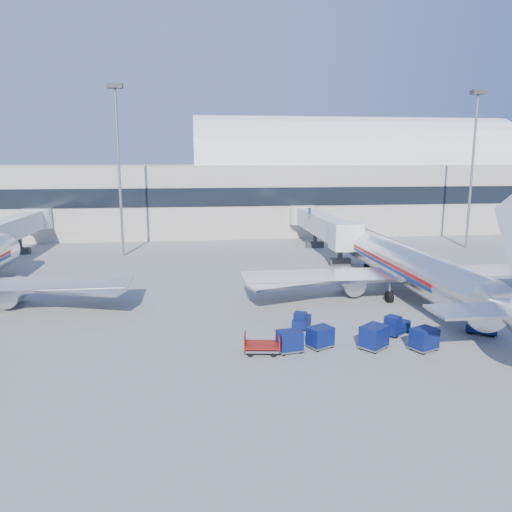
{
  "coord_description": "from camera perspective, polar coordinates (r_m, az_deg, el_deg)",
  "views": [
    {
      "loc": [
        -10.31,
        -38.94,
        12.93
      ],
      "look_at": [
        -4.66,
        6.0,
        4.17
      ],
      "focal_mm": 35.0,
      "sensor_mm": 36.0,
      "label": 1
    }
  ],
  "objects": [
    {
      "name": "ground",
      "position": [
        42.3,
        7.35,
        -6.95
      ],
      "size": [
        260.0,
        260.0,
        0.0
      ],
      "primitive_type": "plane",
      "color": "gray",
      "rests_on": "ground"
    },
    {
      "name": "terminal",
      "position": [
        95.11,
        -9.22,
        7.54
      ],
      "size": [
        170.0,
        28.15,
        21.0
      ],
      "color": "#B2AA9E",
      "rests_on": "ground"
    },
    {
      "name": "airliner_main",
      "position": [
        48.99,
        17.51,
        -1.36
      ],
      "size": [
        32.0,
        37.26,
        12.07
      ],
      "color": "silver",
      "rests_on": "ground"
    },
    {
      "name": "jetbridge_near",
      "position": [
        72.57,
        7.2,
        3.73
      ],
      "size": [
        4.4,
        27.5,
        6.25
      ],
      "color": "silver",
      "rests_on": "ground"
    },
    {
      "name": "jetbridge_mid",
      "position": [
        74.33,
        -26.05,
        2.87
      ],
      "size": [
        4.4,
        27.5,
        6.25
      ],
      "color": "silver",
      "rests_on": "ground"
    },
    {
      "name": "mast_west",
      "position": [
        69.64,
        -15.51,
        12.09
      ],
      "size": [
        2.0,
        1.2,
        22.6
      ],
      "color": "slate",
      "rests_on": "ground"
    },
    {
      "name": "mast_east",
      "position": [
        79.88,
        23.64,
        11.38
      ],
      "size": [
        2.0,
        1.2,
        22.6
      ],
      "color": "slate",
      "rests_on": "ground"
    },
    {
      "name": "barrier_near",
      "position": [
        51.31,
        26.69,
        -4.33
      ],
      "size": [
        3.0,
        0.55,
        0.9
      ],
      "primitive_type": "cube",
      "color": "#9E9E96",
      "rests_on": "ground"
    },
    {
      "name": "tug_lead",
      "position": [
        39.23,
        15.64,
        -7.66
      ],
      "size": [
        2.55,
        2.33,
        1.51
      ],
      "rotation": [
        0.0,
        0.0,
        0.65
      ],
      "color": "#091346",
      "rests_on": "ground"
    },
    {
      "name": "tug_right",
      "position": [
        41.58,
        24.27,
        -7.24
      ],
      "size": [
        2.41,
        2.1,
        1.42
      ],
      "rotation": [
        0.0,
        0.0,
        -0.58
      ],
      "color": "#091346",
      "rests_on": "ground"
    },
    {
      "name": "tug_left",
      "position": [
        39.35,
        5.2,
        -7.33
      ],
      "size": [
        1.88,
        2.35,
        1.37
      ],
      "rotation": [
        0.0,
        0.0,
        1.1
      ],
      "color": "#091346",
      "rests_on": "ground"
    },
    {
      "name": "cart_train_a",
      "position": [
        35.9,
        13.33,
        -8.96
      ],
      "size": [
        2.39,
        2.32,
        1.67
      ],
      "rotation": [
        0.0,
        0.0,
        0.67
      ],
      "color": "#091346",
      "rests_on": "ground"
    },
    {
      "name": "cart_train_b",
      "position": [
        35.48,
        7.35,
        -9.14
      ],
      "size": [
        2.11,
        1.93,
        1.5
      ],
      "rotation": [
        0.0,
        0.0,
        0.46
      ],
      "color": "#091346",
      "rests_on": "ground"
    },
    {
      "name": "cart_train_c",
      "position": [
        34.52,
        3.87,
        -9.66
      ],
      "size": [
        1.92,
        1.6,
        1.49
      ],
      "rotation": [
        0.0,
        0.0,
        0.2
      ],
      "color": "#091346",
      "rests_on": "ground"
    },
    {
      "name": "cart_solo_near",
      "position": [
        36.6,
        18.66,
        -8.95
      ],
      "size": [
        2.19,
        2.0,
        1.57
      ],
      "rotation": [
        0.0,
        0.0,
        0.45
      ],
      "color": "#091346",
      "rests_on": "ground"
    },
    {
      "name": "cart_open_red",
      "position": [
        34.36,
        0.73,
        -10.32
      ],
      "size": [
        2.65,
        2.04,
        0.65
      ],
      "rotation": [
        0.0,
        0.0,
        -0.14
      ],
      "color": "slate",
      "rests_on": "ground"
    }
  ]
}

